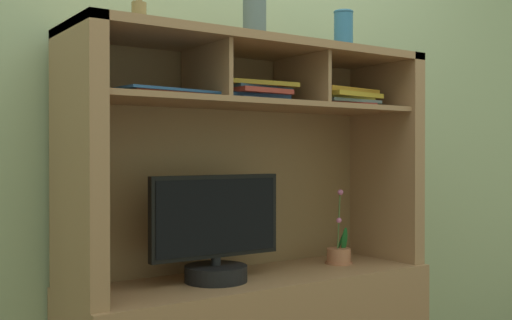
# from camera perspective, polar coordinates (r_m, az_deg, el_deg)

# --- Properties ---
(back_wall) EXTENTS (6.00, 0.02, 2.80)m
(back_wall) POSITION_cam_1_polar(r_m,az_deg,el_deg) (2.57, -3.30, 9.47)
(back_wall) COLOR #9EB186
(back_wall) RESTS_ON ground
(media_console) EXTENTS (1.43, 0.49, 1.42)m
(media_console) POSITION_cam_1_polar(r_m,az_deg,el_deg) (2.39, -0.11, -13.01)
(media_console) COLOR #9C734F
(media_console) RESTS_ON ground
(tv_monitor) EXTENTS (0.51, 0.23, 0.38)m
(tv_monitor) POSITION_cam_1_polar(r_m,az_deg,el_deg) (2.22, -3.74, -7.18)
(tv_monitor) COLOR black
(tv_monitor) RESTS_ON media_console
(potted_orchid) EXTENTS (0.11, 0.11, 0.31)m
(potted_orchid) POSITION_cam_1_polar(r_m,az_deg,el_deg) (2.61, 7.77, -8.65)
(potted_orchid) COLOR #B26D4E
(potted_orchid) RESTS_ON media_console
(magazine_stack_left) EXTENTS (0.32, 0.27, 0.07)m
(magazine_stack_left) POSITION_cam_1_polar(r_m,az_deg,el_deg) (2.57, 7.78, 5.76)
(magazine_stack_left) COLOR #9A312B
(magazine_stack_left) RESTS_ON media_console
(magazine_stack_centre) EXTENTS (0.37, 0.26, 0.02)m
(magazine_stack_centre) POSITION_cam_1_polar(r_m,az_deg,el_deg) (2.09, -8.75, 6.17)
(magazine_stack_centre) COLOR #A43F2D
(magazine_stack_centre) RESTS_ON media_console
(magazine_stack_right) EXTENTS (0.32, 0.29, 0.07)m
(magazine_stack_right) POSITION_cam_1_polar(r_m,az_deg,el_deg) (2.33, -0.71, 6.30)
(magazine_stack_right) COLOR #324879
(magazine_stack_right) RESTS_ON media_console
(diffuser_bottle) EXTENTS (0.05, 0.05, 0.25)m
(diffuser_bottle) POSITION_cam_1_polar(r_m,az_deg,el_deg) (2.16, -10.81, 13.13)
(diffuser_bottle) COLOR olive
(diffuser_bottle) RESTS_ON media_console
(ceramic_vase) EXTENTS (0.09, 0.09, 0.19)m
(ceramic_vase) POSITION_cam_1_polar(r_m,az_deg,el_deg) (2.38, -0.14, 13.05)
(ceramic_vase) COLOR #4F6163
(ceramic_vase) RESTS_ON media_console
(accent_vase) EXTENTS (0.08, 0.08, 0.19)m
(accent_vase) POSITION_cam_1_polar(r_m,az_deg,el_deg) (2.67, 8.12, 11.63)
(accent_vase) COLOR #2C648F
(accent_vase) RESTS_ON media_console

